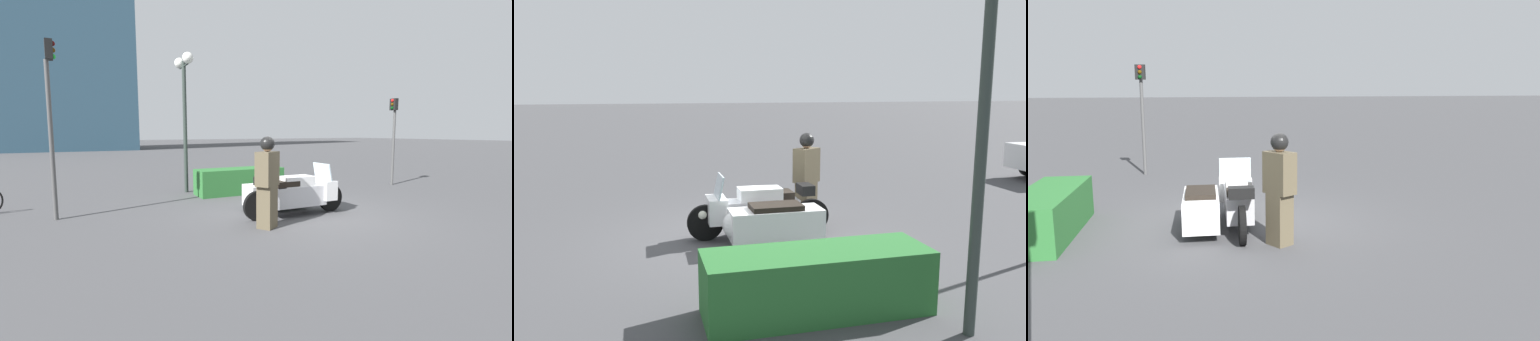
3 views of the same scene
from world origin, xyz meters
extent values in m
plane|color=#424244|center=(0.00, 0.00, 0.00)|extent=(160.00, 160.00, 0.00)
cylinder|color=black|center=(0.79, -0.01, 0.31)|extent=(0.63, 0.11, 0.63)
cylinder|color=black|center=(-1.16, 0.01, 0.31)|extent=(0.63, 0.11, 0.63)
cylinder|color=black|center=(-0.37, 0.65, 0.25)|extent=(0.49, 0.10, 0.49)
cube|color=#B7B7BC|center=(-0.18, 0.00, 0.45)|extent=(1.38, 0.47, 0.45)
cube|color=white|center=(-0.18, 0.00, 0.77)|extent=(0.75, 0.44, 0.24)
cube|color=black|center=(-0.50, 0.00, 0.75)|extent=(0.55, 0.44, 0.12)
cube|color=white|center=(0.59, -0.01, 0.54)|extent=(0.33, 0.62, 0.44)
cube|color=silver|center=(0.54, -0.01, 0.95)|extent=(0.12, 0.60, 0.40)
sphere|color=white|center=(0.84, -0.01, 0.47)|extent=(0.18, 0.18, 0.18)
cube|color=white|center=(-0.30, 0.65, 0.40)|extent=(1.55, 0.61, 0.50)
sphere|color=white|center=(0.35, 0.64, 0.42)|extent=(0.48, 0.47, 0.48)
cube|color=black|center=(-0.30, 0.65, 0.69)|extent=(0.86, 0.51, 0.09)
cube|color=black|center=(-1.03, 0.01, 0.82)|extent=(0.24, 0.41, 0.18)
cube|color=brown|center=(-1.25, -0.58, 0.42)|extent=(0.45, 0.43, 0.83)
cube|color=brown|center=(-1.25, -0.58, 1.16)|extent=(0.57, 0.51, 0.66)
sphere|color=tan|center=(-1.25, -0.58, 1.61)|extent=(0.23, 0.23, 0.23)
sphere|color=black|center=(-1.25, -0.58, 1.65)|extent=(0.28, 0.28, 0.28)
cube|color=#28662D|center=(-0.11, 3.17, 0.38)|extent=(2.67, 0.87, 0.77)
cylinder|color=#2D3833|center=(-1.51, 4.09, 1.99)|extent=(0.12, 0.12, 3.98)
camera|label=1|loc=(-4.47, -6.27, 1.86)|focal=24.00mm
camera|label=2|loc=(1.84, 8.40, 2.63)|focal=35.00mm
camera|label=3|loc=(-8.80, 0.61, 2.55)|focal=35.00mm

